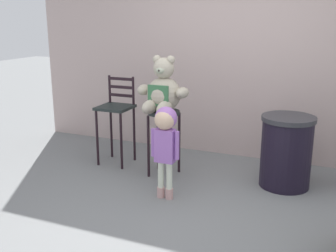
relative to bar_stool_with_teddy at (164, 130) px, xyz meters
The scene contains 7 objects.
ground_plane 1.21m from the bar_stool_with_teddy, 54.21° to the right, with size 24.00×24.00×0.00m, color slate.
building_wall 1.92m from the bar_stool_with_teddy, 61.40° to the left, with size 6.02×0.30×3.90m, color #B59E9A.
bar_stool_with_teddy is the anchor object (origin of this frame).
teddy_bear 0.46m from the bar_stool_with_teddy, 90.00° to the right, with size 0.61×0.54×0.63m.
child_walking 0.67m from the bar_stool_with_teddy, 65.34° to the right, with size 0.31×0.24×0.97m.
trash_bin 1.39m from the bar_stool_with_teddy, ahead, with size 0.58×0.58×0.80m.
bar_chair_empty 0.75m from the bar_stool_with_teddy, 167.82° to the left, with size 0.40×0.40×1.10m.
Camera 1 is at (1.19, -3.32, 1.84)m, focal length 43.55 mm.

